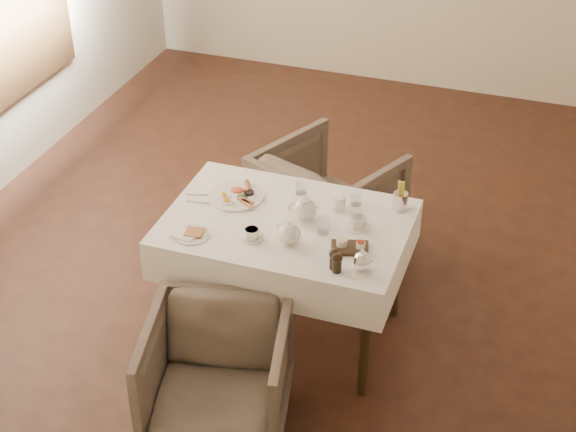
% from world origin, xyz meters
% --- Properties ---
extents(table, '(1.28, 0.88, 0.75)m').
position_xyz_m(table, '(0.19, -1.00, 0.64)').
color(table, black).
rests_on(table, ground).
extents(armchair_near, '(0.82, 0.83, 0.64)m').
position_xyz_m(armchair_near, '(0.10, -1.78, 0.32)').
color(armchair_near, brown).
rests_on(armchair_near, ground).
extents(armchair_far, '(1.00, 1.01, 0.70)m').
position_xyz_m(armchair_far, '(0.16, -0.12, 0.35)').
color(armchair_far, brown).
rests_on(armchair_far, ground).
extents(breakfast_plate, '(0.31, 0.31, 0.04)m').
position_xyz_m(breakfast_plate, '(-0.14, -0.86, 0.77)').
color(breakfast_plate, white).
rests_on(breakfast_plate, table).
extents(side_plate, '(0.19, 0.18, 0.02)m').
position_xyz_m(side_plate, '(-0.23, -1.29, 0.76)').
color(side_plate, white).
rests_on(side_plate, table).
extents(teapot_centre, '(0.20, 0.17, 0.14)m').
position_xyz_m(teapot_centre, '(0.28, -0.94, 0.82)').
color(teapot_centre, white).
rests_on(teapot_centre, table).
extents(teapot_front, '(0.20, 0.18, 0.13)m').
position_xyz_m(teapot_front, '(0.27, -1.18, 0.82)').
color(teapot_front, white).
rests_on(teapot_front, table).
extents(creamer, '(0.09, 0.09, 0.08)m').
position_xyz_m(creamer, '(0.42, -0.80, 0.80)').
color(creamer, white).
rests_on(creamer, table).
extents(teacup_near, '(0.12, 0.12, 0.06)m').
position_xyz_m(teacup_near, '(0.08, -1.21, 0.78)').
color(teacup_near, white).
rests_on(teacup_near, table).
extents(teacup_far, '(0.13, 0.13, 0.06)m').
position_xyz_m(teacup_far, '(0.56, -0.94, 0.78)').
color(teacup_far, white).
rests_on(teacup_far, table).
extents(glass_left, '(0.07, 0.07, 0.09)m').
position_xyz_m(glass_left, '(0.18, -0.71, 0.80)').
color(glass_left, silver).
rests_on(glass_left, table).
extents(glass_mid, '(0.08, 0.08, 0.09)m').
position_xyz_m(glass_mid, '(0.41, -1.04, 0.80)').
color(glass_mid, silver).
rests_on(glass_mid, table).
extents(glass_right, '(0.08, 0.08, 0.09)m').
position_xyz_m(glass_right, '(0.49, -0.72, 0.80)').
color(glass_right, silver).
rests_on(glass_right, table).
extents(condiment_board, '(0.21, 0.17, 0.05)m').
position_xyz_m(condiment_board, '(0.57, -1.13, 0.77)').
color(condiment_board, black).
rests_on(condiment_board, table).
extents(pepper_mill_left, '(0.07, 0.07, 0.11)m').
position_xyz_m(pepper_mill_left, '(0.55, -1.31, 0.81)').
color(pepper_mill_left, black).
rests_on(pepper_mill_left, table).
extents(pepper_mill_right, '(0.07, 0.07, 0.11)m').
position_xyz_m(pepper_mill_right, '(0.57, -1.33, 0.81)').
color(pepper_mill_right, black).
rests_on(pepper_mill_right, table).
extents(silver_pot, '(0.14, 0.12, 0.12)m').
position_xyz_m(silver_pot, '(0.68, -1.28, 0.82)').
color(silver_pot, white).
rests_on(silver_pot, table).
extents(fries_cup, '(0.08, 0.08, 0.17)m').
position_xyz_m(fries_cup, '(0.73, -0.69, 0.83)').
color(fries_cup, silver).
rests_on(fries_cup, table).
extents(cutlery_fork, '(0.18, 0.06, 0.00)m').
position_xyz_m(cutlery_fork, '(-0.33, -0.91, 0.76)').
color(cutlery_fork, silver).
rests_on(cutlery_fork, table).
extents(cutlery_knife, '(0.20, 0.04, 0.00)m').
position_xyz_m(cutlery_knife, '(-0.29, -0.98, 0.76)').
color(cutlery_knife, silver).
rests_on(cutlery_knife, table).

